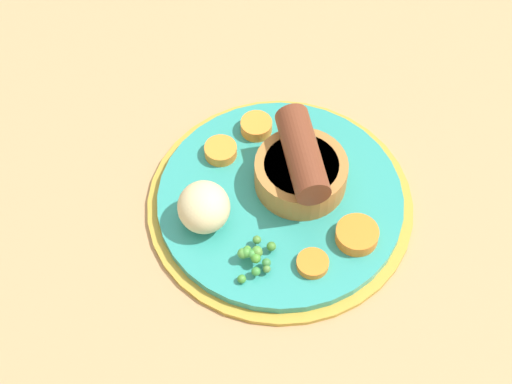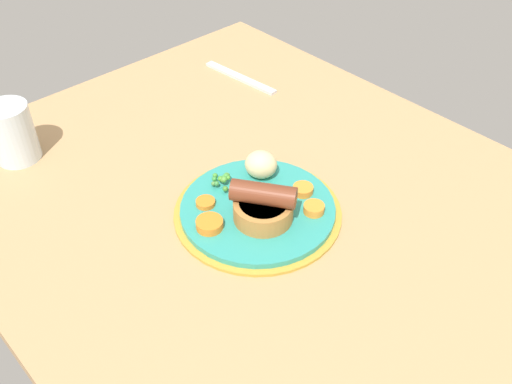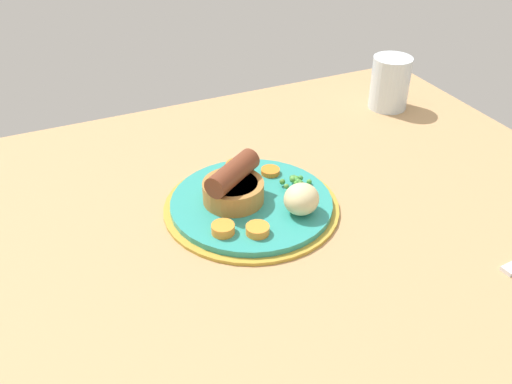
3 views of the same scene
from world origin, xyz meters
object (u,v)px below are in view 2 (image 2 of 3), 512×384
at_px(dinner_plate, 258,211).
at_px(potato_chunk_0, 261,164).
at_px(pea_pile, 223,180).
at_px(carrot_slice_0, 209,224).
at_px(drinking_glass, 12,133).
at_px(sausage_pudding, 263,205).
at_px(fork, 240,78).
at_px(carrot_slice_1, 303,190).
at_px(carrot_slice_5, 314,208).
at_px(carrot_slice_2, 205,203).

distance_m(dinner_plate, potato_chunk_0, 0.08).
bearing_deg(pea_pile, carrot_slice_0, 128.18).
distance_m(carrot_slice_0, drinking_glass, 0.38).
bearing_deg(dinner_plate, sausage_pudding, 155.09).
xyz_separation_m(dinner_plate, drinking_glass, (0.37, 0.20, 0.04)).
xyz_separation_m(sausage_pudding, fork, (0.34, -0.26, -0.04)).
bearing_deg(sausage_pudding, pea_pile, -37.73).
bearing_deg(dinner_plate, potato_chunk_0, -46.80).
height_order(carrot_slice_1, carrot_slice_5, carrot_slice_5).
bearing_deg(potato_chunk_0, dinner_plate, 133.20).
relative_size(potato_chunk_0, carrot_slice_0, 1.30).
bearing_deg(drinking_glass, pea_pile, -147.33).
distance_m(carrot_slice_0, carrot_slice_5, 0.15).
distance_m(pea_pile, carrot_slice_0, 0.09).
distance_m(pea_pile, carrot_slice_1, 0.12).
distance_m(sausage_pudding, carrot_slice_5, 0.08).
bearing_deg(sausage_pudding, drinking_glass, -9.28).
bearing_deg(sausage_pudding, carrot_slice_2, -5.81).
xyz_separation_m(pea_pile, potato_chunk_0, (-0.02, -0.06, 0.01)).
bearing_deg(carrot_slice_1, potato_chunk_0, 13.87).
bearing_deg(pea_pile, dinner_plate, -175.71).
bearing_deg(fork, carrot_slice_2, 125.45).
height_order(dinner_plate, carrot_slice_0, carrot_slice_0).
relative_size(dinner_plate, carrot_slice_2, 8.68).
bearing_deg(dinner_plate, carrot_slice_1, -107.94).
xyz_separation_m(dinner_plate, carrot_slice_0, (0.01, 0.08, 0.01)).
height_order(dinner_plate, potato_chunk_0, potato_chunk_0).
bearing_deg(fork, drinking_glass, 77.26).
bearing_deg(sausage_pudding, fork, -71.71).
xyz_separation_m(sausage_pudding, carrot_slice_5, (-0.04, -0.06, -0.02)).
xyz_separation_m(carrot_slice_5, drinking_glass, (0.44, 0.25, 0.03)).
distance_m(pea_pile, carrot_slice_2, 0.05).
distance_m(carrot_slice_1, drinking_glass, 0.48).
relative_size(carrot_slice_5, fork, 0.17).
xyz_separation_m(potato_chunk_0, carrot_slice_5, (-0.11, 0.00, -0.02)).
bearing_deg(dinner_plate, fork, -37.87).
bearing_deg(potato_chunk_0, carrot_slice_0, 105.27).
bearing_deg(carrot_slice_2, pea_pile, -70.62).
distance_m(carrot_slice_1, carrot_slice_5, 0.05).
distance_m(carrot_slice_1, fork, 0.38).
bearing_deg(carrot_slice_5, sausage_pudding, 56.98).
relative_size(carrot_slice_2, drinking_glass, 0.29).
bearing_deg(carrot_slice_1, pea_pile, 38.90).
relative_size(dinner_plate, pea_pile, 5.31).
bearing_deg(carrot_slice_5, carrot_slice_1, -25.75).
bearing_deg(carrot_slice_0, dinner_plate, -99.86).
bearing_deg(carrot_slice_1, carrot_slice_0, 76.25).
bearing_deg(drinking_glass, carrot_slice_1, -145.73).
relative_size(potato_chunk_0, carrot_slice_2, 1.76).
distance_m(carrot_slice_0, carrot_slice_2, 0.05).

